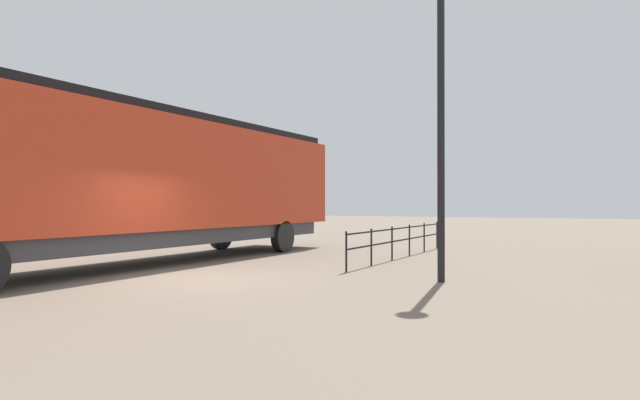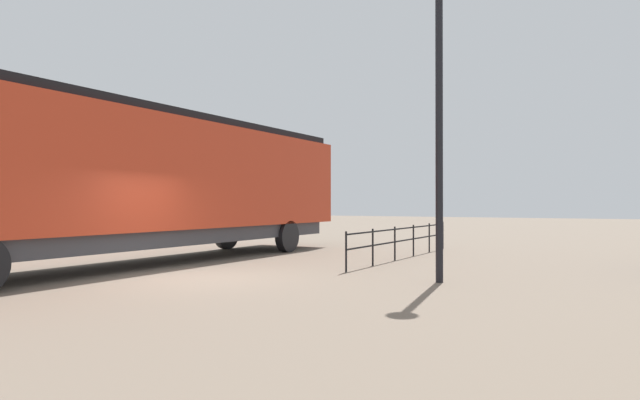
% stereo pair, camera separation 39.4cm
% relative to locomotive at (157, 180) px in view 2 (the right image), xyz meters
% --- Properties ---
extents(ground_plane, '(120.00, 120.00, 0.00)m').
position_rel_locomotive_xyz_m(ground_plane, '(3.19, -1.94, -2.39)').
color(ground_plane, '#756656').
extents(locomotive, '(3.02, 16.38, 4.28)m').
position_rel_locomotive_xyz_m(locomotive, '(0.00, 0.00, 0.00)').
color(locomotive, red).
rests_on(locomotive, ground_plane).
extents(lamp_post, '(0.50, 0.50, 6.65)m').
position_rel_locomotive_xyz_m(lamp_post, '(8.25, 0.17, 2.16)').
color(lamp_post, black).
rests_on(lamp_post, ground_plane).
extents(platform_fence, '(0.05, 8.13, 1.01)m').
position_rel_locomotive_xyz_m(platform_fence, '(5.71, 4.77, -1.74)').
color(platform_fence, black).
rests_on(platform_fence, ground_plane).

